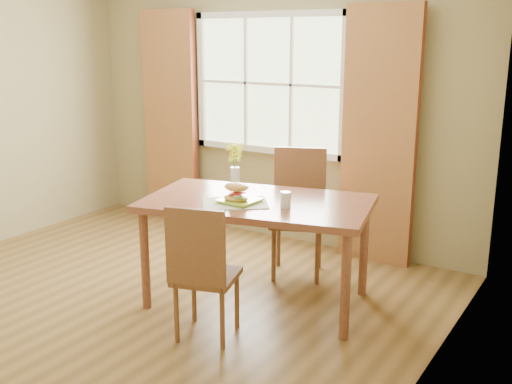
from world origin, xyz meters
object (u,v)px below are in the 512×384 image
at_px(dining_table, 257,211).
at_px(chair_near, 202,267).
at_px(chair_far, 299,206).
at_px(flower_vase, 235,161).
at_px(water_glass, 286,200).
at_px(croissant_sandwich, 236,192).

bearing_deg(dining_table, chair_near, -101.50).
bearing_deg(chair_near, chair_far, 75.52).
bearing_deg(flower_vase, water_glass, -21.43).
height_order(chair_near, croissant_sandwich, croissant_sandwich).
distance_m(dining_table, water_glass, 0.31).
distance_m(dining_table, chair_near, 0.73).
relative_size(chair_near, chair_far, 0.89).
bearing_deg(chair_near, croissant_sandwich, 82.63).
height_order(dining_table, chair_far, chair_far).
xyz_separation_m(chair_far, croissant_sandwich, (-0.03, -0.88, 0.30)).
height_order(chair_near, flower_vase, flower_vase).
relative_size(water_glass, flower_vase, 0.30).
relative_size(dining_table, chair_near, 1.93).
distance_m(croissant_sandwich, flower_vase, 0.44).
xyz_separation_m(dining_table, water_glass, (0.27, -0.06, 0.13)).
bearing_deg(water_glass, flower_vase, 158.57).
xyz_separation_m(chair_near, croissant_sandwich, (-0.09, 0.52, 0.37)).
xyz_separation_m(chair_near, flower_vase, (-0.33, 0.86, 0.51)).
bearing_deg(chair_far, croissant_sandwich, -115.72).
height_order(dining_table, chair_near, chair_near).
distance_m(dining_table, flower_vase, 0.46).
bearing_deg(chair_far, chair_near, -111.43).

